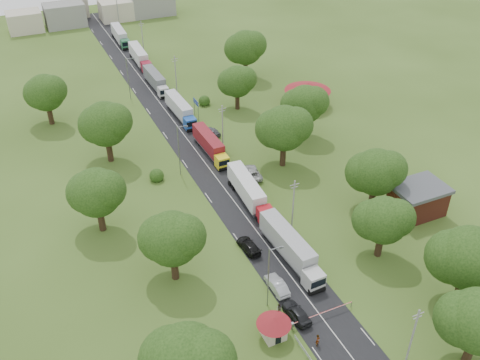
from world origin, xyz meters
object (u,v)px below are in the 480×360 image
boom_barrier (314,317)px  pedestrian_near (318,340)px  guard_booth (274,325)px  truck_0 (291,247)px  info_sign (196,105)px  car_lane_mid (277,285)px  car_lane_front (297,313)px

boom_barrier → pedestrian_near: size_ratio=5.02×
guard_booth → truck_0: 14.65m
info_sign → car_lane_mid: size_ratio=0.84×
car_lane_front → pedestrian_near: size_ratio=2.68×
boom_barrier → car_lane_mid: bearing=103.2°
boom_barrier → info_sign: 60.39m
info_sign → car_lane_front: (-8.20, -58.50, -2.16)m
guard_booth → car_lane_mid: 8.28m
pedestrian_near → info_sign: bearing=42.1°
car_lane_mid → pedestrian_near: size_ratio=2.66×
boom_barrier → guard_booth: bearing=-180.0°
info_sign → car_lane_mid: (-8.20, -53.00, -2.20)m
info_sign → car_lane_front: bearing=-98.0°
guard_booth → info_sign: bearing=78.3°
info_sign → boom_barrier: bearing=-96.2°
boom_barrier → car_lane_mid: car_lane_mid is taller
boom_barrier → info_sign: bearing=83.8°
guard_booth → car_lane_mid: (4.20, 7.00, -1.36)m
info_sign → truck_0: truck_0 is taller
guard_booth → car_lane_mid: guard_booth is taller
guard_booth → truck_0: truck_0 is taller
truck_0 → pedestrian_near: truck_0 is taller
car_lane_front → car_lane_mid: car_lane_front is taller
car_lane_mid → car_lane_front: bearing=89.5°
boom_barrier → info_sign: (6.56, 60.00, 2.11)m
guard_booth → car_lane_front: bearing=19.7°
guard_booth → info_sign: 61.27m
boom_barrier → pedestrian_near: bearing=-113.5°
info_sign → pedestrian_near: bearing=-97.3°
guard_booth → boom_barrier: bearing=0.0°
guard_booth → car_lane_front: size_ratio=0.89×
guard_booth → pedestrian_near: 5.69m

